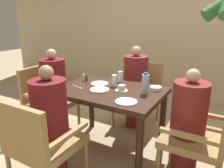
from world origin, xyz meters
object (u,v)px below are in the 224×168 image
object	(u,v)px
plate_dessert_center	(100,84)
plate_main_left	(126,102)
plate_main_right	(99,90)
glass_tall_mid	(114,81)
chair_right_side	(203,134)
diner_in_right_chair	(188,123)
diner_in_left_chair	(54,91)
diner_in_far_chair	(135,87)
chair_left_side	(47,96)
chair_near_corner	(40,141)
glass_tall_near	(120,77)
chair_far_side	(139,91)
diner_in_near_chair	(51,124)
bowl_small	(156,88)
water_bottle	(145,84)
teacup_with_saucer	(122,89)

from	to	relation	value
plate_dessert_center	plate_main_left	bearing A→B (deg)	-34.19
plate_main_right	glass_tall_mid	world-z (taller)	glass_tall_mid
chair_right_side	diner_in_right_chair	bearing A→B (deg)	180.00
diner_in_right_chair	plate_main_left	world-z (taller)	diner_in_right_chair
diner_in_left_chair	chair_right_side	xyz separation A→B (m)	(1.82, 0.00, -0.10)
diner_in_far_chair	diner_in_right_chair	size ratio (longest dim) A/B	1.06
chair_left_side	plate_main_left	xyz separation A→B (m)	(1.30, -0.25, 0.27)
diner_in_right_chair	plate_main_right	size ratio (longest dim) A/B	5.13
chair_left_side	chair_near_corner	size ratio (longest dim) A/B	1.00
plate_main_right	glass_tall_near	distance (m)	0.39
chair_left_side	plate_dessert_center	distance (m)	0.83
chair_far_side	plate_dessert_center	size ratio (longest dim) A/B	4.16
diner_in_near_chair	chair_right_side	bearing A→B (deg)	29.36
diner_in_left_chair	chair_near_corner	world-z (taller)	diner_in_left_chair
chair_left_side	chair_right_side	xyz separation A→B (m)	(1.96, 0.00, 0.00)
diner_in_far_chair	diner_in_near_chair	distance (m)	1.38
diner_in_far_chair	plate_dessert_center	bearing A→B (deg)	-109.59
glass_tall_near	chair_near_corner	bearing A→B (deg)	-99.83
bowl_small	glass_tall_near	xyz separation A→B (m)	(-0.47, 0.07, 0.05)
bowl_small	water_bottle	distance (m)	0.19
diner_in_right_chair	chair_left_side	bearing A→B (deg)	-180.00
diner_in_near_chair	glass_tall_near	size ratio (longest dim) A/B	8.44
chair_near_corner	plate_main_left	world-z (taller)	chair_near_corner
plate_main_right	diner_in_left_chair	bearing A→B (deg)	173.72
plate_main_right	chair_near_corner	bearing A→B (deg)	-100.80
plate_dessert_center	water_bottle	size ratio (longest dim) A/B	0.93
chair_right_side	bowl_small	bearing A→B (deg)	157.85
teacup_with_saucer	glass_tall_mid	distance (m)	0.19
plate_main_right	plate_dessert_center	bearing A→B (deg)	122.25
diner_in_right_chair	chair_near_corner	bearing A→B (deg)	-142.39
chair_near_corner	plate_dessert_center	size ratio (longest dim) A/B	4.16
diner_in_far_chair	plate_main_right	bearing A→B (deg)	-96.38
diner_in_far_chair	bowl_small	size ratio (longest dim) A/B	9.05
chair_near_corner	bowl_small	distance (m)	1.27
glass_tall_mid	chair_left_side	bearing A→B (deg)	-172.78
chair_left_side	diner_in_left_chair	xyz separation A→B (m)	(0.14, 0.00, 0.10)
chair_right_side	chair_near_corner	xyz separation A→B (m)	(-1.21, -0.82, 0.00)
chair_right_side	plate_main_left	xyz separation A→B (m)	(-0.66, -0.25, 0.27)
diner_in_right_chair	bowl_small	distance (m)	0.50
teacup_with_saucer	water_bottle	bearing A→B (deg)	10.48
diner_in_near_chair	plate_dessert_center	world-z (taller)	diner_in_near_chair
diner_in_right_chair	plate_main_left	distance (m)	0.61
plate_main_left	glass_tall_mid	bearing A→B (deg)	131.89
diner_in_near_chair	water_bottle	size ratio (longest dim) A/B	4.97
teacup_with_saucer	bowl_small	xyz separation A→B (m)	(0.31, 0.21, -0.01)
chair_near_corner	diner_in_near_chair	distance (m)	0.17
glass_tall_near	diner_in_near_chair	bearing A→B (deg)	-101.22
chair_left_side	glass_tall_near	bearing A→B (deg)	17.27
chair_left_side	plate_main_left	bearing A→B (deg)	-10.88
teacup_with_saucer	diner_in_near_chair	bearing A→B (deg)	-117.44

